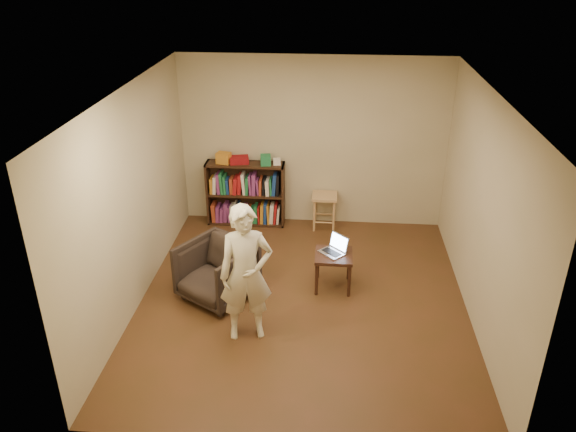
# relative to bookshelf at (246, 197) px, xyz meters

# --- Properties ---
(floor) EXTENTS (4.50, 4.50, 0.00)m
(floor) POSITION_rel_bookshelf_xyz_m (1.02, -2.09, -0.44)
(floor) COLOR #463016
(floor) RESTS_ON ground
(ceiling) EXTENTS (4.50, 4.50, 0.00)m
(ceiling) POSITION_rel_bookshelf_xyz_m (1.02, -2.09, 2.16)
(ceiling) COLOR white
(ceiling) RESTS_ON wall_back
(wall_back) EXTENTS (4.00, 0.00, 4.00)m
(wall_back) POSITION_rel_bookshelf_xyz_m (1.02, 0.16, 0.86)
(wall_back) COLOR beige
(wall_back) RESTS_ON floor
(wall_left) EXTENTS (0.00, 4.50, 4.50)m
(wall_left) POSITION_rel_bookshelf_xyz_m (-0.98, -2.09, 0.86)
(wall_left) COLOR beige
(wall_left) RESTS_ON floor
(wall_right) EXTENTS (0.00, 4.50, 4.50)m
(wall_right) POSITION_rel_bookshelf_xyz_m (3.02, -2.09, 0.86)
(wall_right) COLOR beige
(wall_right) RESTS_ON floor
(bookshelf) EXTENTS (1.20, 0.30, 1.00)m
(bookshelf) POSITION_rel_bookshelf_xyz_m (0.00, 0.00, 0.00)
(bookshelf) COLOR black
(bookshelf) RESTS_ON floor
(box_yellow) EXTENTS (0.23, 0.19, 0.17)m
(box_yellow) POSITION_rel_bookshelf_xyz_m (-0.32, -0.03, 0.64)
(box_yellow) COLOR orange
(box_yellow) RESTS_ON bookshelf
(red_cloth) EXTENTS (0.32, 0.27, 0.09)m
(red_cloth) POSITION_rel_bookshelf_xyz_m (-0.09, 0.01, 0.61)
(red_cloth) COLOR maroon
(red_cloth) RESTS_ON bookshelf
(box_green) EXTENTS (0.17, 0.17, 0.15)m
(box_green) POSITION_rel_bookshelf_xyz_m (0.32, -0.04, 0.64)
(box_green) COLOR #207843
(box_green) RESTS_ON bookshelf
(box_white) EXTENTS (0.12, 0.12, 0.09)m
(box_white) POSITION_rel_bookshelf_xyz_m (0.49, -0.01, 0.60)
(box_white) COLOR white
(box_white) RESTS_ON bookshelf
(stool) EXTENTS (0.38, 0.38, 0.54)m
(stool) POSITION_rel_bookshelf_xyz_m (1.23, -0.06, -0.00)
(stool) COLOR tan
(stool) RESTS_ON floor
(armchair) EXTENTS (1.09, 1.10, 0.73)m
(armchair) POSITION_rel_bookshelf_xyz_m (-0.04, -2.10, -0.07)
(armchair) COLOR black
(armchair) RESTS_ON floor
(side_table) EXTENTS (0.47, 0.47, 0.48)m
(side_table) POSITION_rel_bookshelf_xyz_m (1.38, -1.75, -0.04)
(side_table) COLOR black
(side_table) RESTS_ON floor
(laptop) EXTENTS (0.40, 0.40, 0.22)m
(laptop) POSITION_rel_bookshelf_xyz_m (1.39, -1.69, 0.10)
(laptop) COLOR silver
(laptop) RESTS_ON side_table
(person) EXTENTS (0.65, 0.51, 1.59)m
(person) POSITION_rel_bookshelf_xyz_m (0.44, -2.80, 0.36)
(person) COLOR beige
(person) RESTS_ON floor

